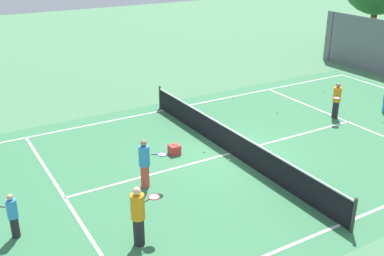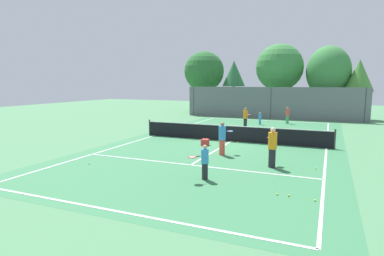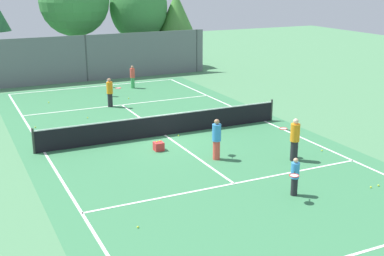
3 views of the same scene
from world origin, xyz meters
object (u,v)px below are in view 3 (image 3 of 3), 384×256
Objects in this scene: tennis_ball_7 at (371,187)px; tennis_ball_8 at (138,227)px; tennis_ball_2 at (129,98)px; tennis_ball_9 at (49,102)px; ball_crate at (159,146)px; tennis_ball_3 at (35,127)px; tennis_ball_1 at (179,136)px; tennis_ball_11 at (88,118)px; player_4 at (295,139)px; player_2 at (295,176)px; tennis_ball_6 at (379,185)px; tennis_ball_5 at (144,130)px; tennis_ball_0 at (322,150)px; player_0 at (133,77)px; player_1 at (217,139)px; player_5 at (110,92)px; tennis_ball_4 at (160,141)px; player_3 at (108,87)px.

tennis_ball_7 and tennis_ball_8 have the same top height.
tennis_ball_9 is (-4.53, 1.03, 0.00)m from tennis_ball_2.
ball_crate is 6.45× the size of tennis_ball_3.
tennis_ball_1 is 5.70m from tennis_ball_11.
player_2 is at bearing -126.09° from player_4.
player_2 is at bearing -61.30° from tennis_ball_3.
player_4 is at bearing 19.83° from tennis_ball_8.
tennis_ball_2 is 16.57m from tennis_ball_8.
tennis_ball_6 is (9.73, -12.64, 0.00)m from tennis_ball_3.
ball_crate reaches higher than tennis_ball_5.
tennis_ball_2 is at bearing 108.73° from tennis_ball_0.
tennis_ball_5 and tennis_ball_6 have the same top height.
tennis_ball_0 is 1.00× the size of tennis_ball_9.
tennis_ball_5 is (-1.15, 1.47, 0.00)m from tennis_ball_1.
tennis_ball_1 is 1.00× the size of tennis_ball_11.
tennis_ball_7 is (2.03, -19.28, -0.73)m from player_0.
tennis_ball_0 is 1.00× the size of tennis_ball_5.
player_1 reaches higher than tennis_ball_7.
tennis_ball_7 is at bearing -72.31° from player_5.
tennis_ball_9 is (-7.04, 14.05, -0.87)m from player_4.
tennis_ball_11 is at bearing 117.78° from tennis_ball_6.
player_2 is 20.25× the size of tennis_ball_2.
tennis_ball_0 and tennis_ball_7 have the same top height.
player_5 is at bearing 100.16° from tennis_ball_1.
tennis_ball_4 is (-5.73, 4.13, 0.00)m from tennis_ball_0.
tennis_ball_8 is (-4.76, -7.67, 0.00)m from tennis_ball_1.
tennis_ball_1 is 1.00× the size of tennis_ball_8.
player_0 is 11.61m from tennis_ball_4.
ball_crate is 9.73m from tennis_ball_2.
ball_crate is 6.46m from tennis_ball_11.
tennis_ball_0 is 1.00× the size of tennis_ball_3.
player_1 is 1.26× the size of player_2.
tennis_ball_9 and tennis_ball_11 have the same top height.
player_4 is 26.49× the size of tennis_ball_9.
tennis_ball_11 is (-2.47, -4.41, -0.52)m from player_3.
player_2 is 20.25× the size of tennis_ball_11.
player_0 is 11.01m from tennis_ball_1.
tennis_ball_6 and tennis_ball_7 have the same top height.
player_2 is 20.25× the size of tennis_ball_8.
player_4 is 26.49× the size of tennis_ball_2.
tennis_ball_8 is 1.00× the size of tennis_ball_9.
tennis_ball_6 is (1.12, -3.48, -0.87)m from player_4.
player_5 is 24.75× the size of tennis_ball_4.
ball_crate is at bearing -76.12° from tennis_ball_9.
tennis_ball_6 is at bearing 0.79° from tennis_ball_7.
tennis_ball_9 is at bearing 105.46° from tennis_ball_11.
tennis_ball_2 is at bearing 88.94° from player_1.
player_4 is 2.01m from tennis_ball_0.
tennis_ball_1 is 9.15m from tennis_ball_7.
tennis_ball_0 is at bearing 39.99° from player_2.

